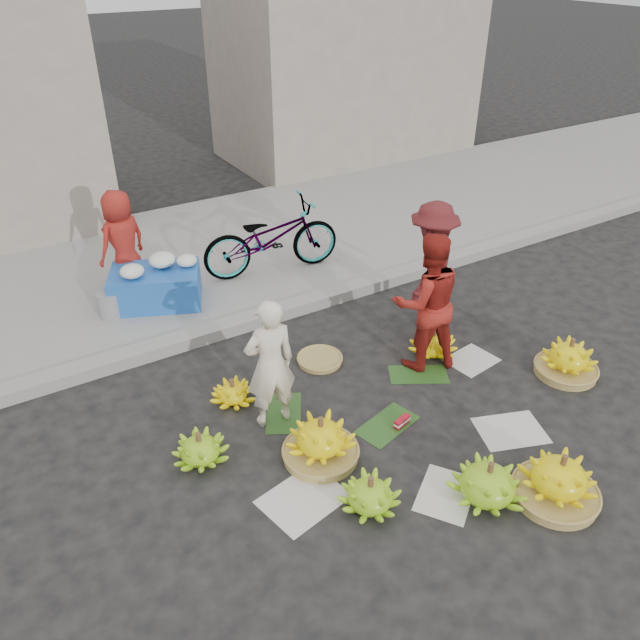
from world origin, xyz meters
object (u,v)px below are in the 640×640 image
banana_bunch_4 (568,359)px  vendor_cream (270,364)px  banana_bunch_0 (321,440)px  bicycle (271,238)px  flower_table (156,284)px

banana_bunch_4 → vendor_cream: size_ratio=0.54×
banana_bunch_0 → banana_bunch_4: banana_bunch_0 is taller
vendor_cream → bicycle: 3.07m
bicycle → flower_table: bearing=99.8°
banana_bunch_4 → flower_table: bearing=132.9°
banana_bunch_0 → vendor_cream: vendor_cream is taller
banana_bunch_4 → flower_table: 5.04m
banana_bunch_4 → vendor_cream: (-3.17, 0.99, 0.50)m
banana_bunch_0 → flower_table: size_ratio=0.63×
flower_table → bicycle: size_ratio=0.66×
vendor_cream → bicycle: vendor_cream is taller
flower_table → vendor_cream: bearing=-61.1°
bicycle → banana_bunch_0: bearing=168.2°
vendor_cream → bicycle: size_ratio=0.72×
banana_bunch_4 → bicycle: bearing=115.2°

